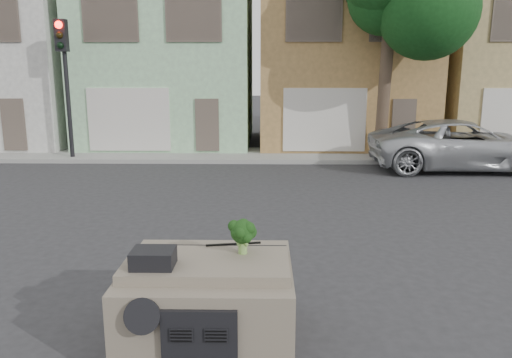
{
  "coord_description": "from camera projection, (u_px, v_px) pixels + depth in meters",
  "views": [
    {
      "loc": [
        0.67,
        -8.63,
        3.28
      ],
      "look_at": [
        0.51,
        0.5,
        1.3
      ],
      "focal_mm": 35.0,
      "sensor_mm": 36.0,
      "label": 1
    }
  ],
  "objects": [
    {
      "name": "silver_pickup",
      "position": [
        459.0,
        170.0,
        16.95
      ],
      "size": [
        6.1,
        2.88,
        1.68
      ],
      "primitive_type": "imported",
      "rotation": [
        0.0,
        0.0,
        1.56
      ],
      "color": "#BBBEC2",
      "rests_on": "ground"
    },
    {
      "name": "traffic_signal",
      "position": [
        66.0,
        92.0,
        17.99
      ],
      "size": [
        0.4,
        0.4,
        5.1
      ],
      "primitive_type": "cube",
      "color": "black",
      "rests_on": "ground"
    },
    {
      "name": "ground_plane",
      "position": [
        228.0,
        254.0,
        9.14
      ],
      "size": [
        120.0,
        120.0,
        0.0
      ],
      "primitive_type": "plane",
      "color": "#303033",
      "rests_on": "ground"
    },
    {
      "name": "wiper_arm",
      "position": [
        233.0,
        244.0,
        6.34
      ],
      "size": [
        0.69,
        0.15,
        0.02
      ],
      "primitive_type": "cube",
      "rotation": [
        0.0,
        0.0,
        0.17
      ],
      "color": "black",
      "rests_on": "car_dashboard"
    },
    {
      "name": "tree_near",
      "position": [
        387.0,
        43.0,
        17.73
      ],
      "size": [
        4.4,
        4.0,
        8.5
      ],
      "primitive_type": "cube",
      "color": "#123E15",
      "rests_on": "ground"
    },
    {
      "name": "car_dashboard",
      "position": [
        209.0,
        299.0,
        6.09
      ],
      "size": [
        2.0,
        1.8,
        1.12
      ],
      "primitive_type": "cube",
      "color": "#776C5B",
      "rests_on": "ground"
    },
    {
      "name": "townhouse_tan",
      "position": [
        339.0,
        60.0,
        22.44
      ],
      "size": [
        7.2,
        8.2,
        7.55
      ],
      "primitive_type": "cube",
      "color": "#A37C47",
      "rests_on": "ground"
    },
    {
      "name": "instrument_hump",
      "position": [
        153.0,
        258.0,
        5.62
      ],
      "size": [
        0.48,
        0.38,
        0.2
      ],
      "primitive_type": "cube",
      "color": "black",
      "rests_on": "car_dashboard"
    },
    {
      "name": "townhouse_white",
      "position": [
        9.0,
        60.0,
        22.7
      ],
      "size": [
        7.2,
        8.2,
        7.55
      ],
      "primitive_type": "cube",
      "color": "silver",
      "rests_on": "ground"
    },
    {
      "name": "townhouse_mint",
      "position": [
        173.0,
        60.0,
        22.57
      ],
      "size": [
        7.2,
        8.2,
        7.55
      ],
      "primitive_type": "cube",
      "color": "#9DCF9E",
      "rests_on": "ground"
    },
    {
      "name": "townhouse_beige",
      "position": [
        507.0,
        60.0,
        22.31
      ],
      "size": [
        7.2,
        8.2,
        7.55
      ],
      "primitive_type": "cube",
      "color": "tan",
      "rests_on": "ground"
    },
    {
      "name": "broccoli",
      "position": [
        243.0,
        236.0,
        6.0
      ],
      "size": [
        0.36,
        0.36,
        0.43
      ],
      "primitive_type": "cube",
      "rotation": [
        0.0,
        0.0,
        1.55
      ],
      "color": "black",
      "rests_on": "car_dashboard"
    },
    {
      "name": "sidewalk",
      "position": [
        247.0,
        155.0,
        19.38
      ],
      "size": [
        40.0,
        3.0,
        0.15
      ],
      "primitive_type": "cube",
      "color": "gray",
      "rests_on": "ground"
    }
  ]
}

